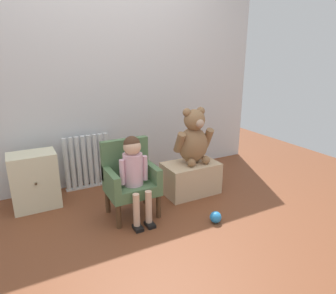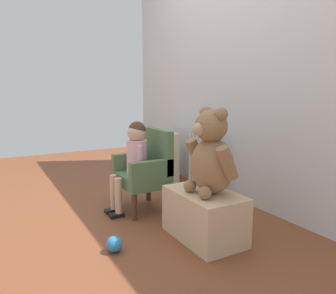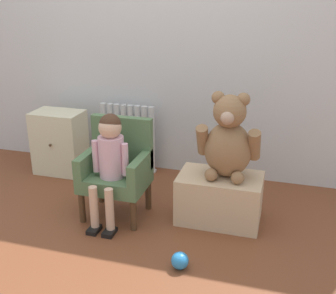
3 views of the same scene
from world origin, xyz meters
The scene contains 9 objects.
ground_plane centered at (0.00, 0.00, 0.00)m, with size 6.00×6.00×0.00m, color brown.
back_wall centered at (0.00, 1.26, 1.20)m, with size 3.80×0.05×2.40m, color silver.
radiator centered at (-0.29, 1.14, 0.29)m, with size 0.50×0.05×0.58m.
small_dresser centered at (-0.83, 0.93, 0.27)m, with size 0.41×0.30×0.54m.
child_armchair centered at (-0.08, 0.41, 0.35)m, with size 0.44×0.37×0.68m.
child_figure centered at (-0.08, 0.30, 0.49)m, with size 0.25×0.35×0.75m.
low_bench centered at (0.62, 0.50, 0.16)m, with size 0.56×0.35×0.33m, color tan.
large_teddy_bear centered at (0.66, 0.52, 0.58)m, with size 0.41×0.29×0.57m.
toy_ball centered at (0.50, -0.10, 0.05)m, with size 0.10×0.10×0.10m, color #2983CC.
Camera 1 is at (-0.93, -1.93, 1.42)m, focal length 32.00 mm.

